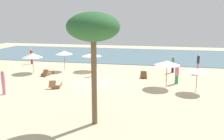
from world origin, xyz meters
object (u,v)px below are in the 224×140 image
Objects in this scene: lounger_0 at (144,75)px; lounger_1 at (47,74)px; person_4 at (3,82)px; umbrella_0 at (64,53)px; person_2 at (198,62)px; palm_0 at (93,29)px; umbrella_1 at (92,55)px; person_3 at (95,67)px; dog at (195,73)px; umbrella_2 at (32,55)px; person_0 at (177,74)px; person_1 at (32,56)px; lounger_2 at (57,85)px; umbrella_3 at (167,63)px; person_5 at (173,64)px; umbrella_4 at (197,70)px.

lounger_0 reaches higher than lounger_1.
umbrella_0 is at bearing 81.80° from person_4.
palm_0 is (-7.74, -16.10, 4.41)m from person_2.
umbrella_1 is 1.15× the size of person_3.
lounger_0 reaches higher than dog.
umbrella_2 is 7.17m from person_3.
person_0 is 8.19m from person_3.
palm_0 is (-1.96, -11.68, 5.21)m from lounger_0.
person_1 is at bearing 173.71° from dog.
umbrella_2 is 1.22× the size of lounger_2.
dog is (5.22, 2.02, 0.03)m from lounger_0.
person_1 is at bearing -179.48° from person_2.
umbrella_0 is at bearing 28.80° from umbrella_2.
lounger_1 reaches higher than lounger_2.
umbrella_2 is 0.94× the size of umbrella_3.
person_4 reaches higher than lounger_1.
lounger_0 is 0.94× the size of person_0.
lounger_0 is at bearing 147.81° from person_0.
person_3 is (1.08, -2.45, -0.83)m from umbrella_1.
umbrella_3 reaches higher than person_2.
person_1 is (-17.95, 6.17, 0.11)m from person_0.
dog is (12.43, 7.12, 0.03)m from lounger_2.
person_1 is 0.31× the size of palm_0.
umbrella_0 is 1.28× the size of lounger_2.
lounger_1 is at bearing 170.56° from umbrella_3.
person_1 is (-2.78, 4.62, -0.92)m from umbrella_2.
umbrella_1 is 10.78m from person_4.
umbrella_1 is (3.03, 0.64, -0.25)m from umbrella_0.
umbrella_2 is (-2.99, -1.65, -0.16)m from umbrella_0.
person_0 is at bearing -9.76° from person_3.
lounger_0 is at bearing -15.89° from person_1.
umbrella_3 is at bearing -97.37° from person_5.
palm_0 is (4.10, -13.58, 3.55)m from umbrella_1.
lounger_0 is 0.93× the size of lounger_2.
lounger_0 reaches higher than lounger_2.
umbrella_4 is (13.61, -5.49, -0.28)m from umbrella_0.
umbrella_4 is at bearing -30.11° from umbrella_1.
umbrella_0 reaches higher than person_2.
umbrella_3 is at bearing -11.19° from umbrella_2.
umbrella_3 is 1.40× the size of lounger_0.
person_0 is at bearing -14.71° from umbrella_0.
lounger_0 is 0.88× the size of person_4.
person_0 is at bearing 62.60° from palm_0.
umbrella_3 is at bearing 64.11° from palm_0.
person_5 is (8.97, 0.77, -0.91)m from umbrella_1.
lounger_2 is 0.94× the size of person_4.
person_1 reaches higher than lounger_0.
person_3 is 9.16m from person_4.
umbrella_2 reaches higher than person_2.
umbrella_2 is (-6.03, -2.29, 0.09)m from umbrella_1.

